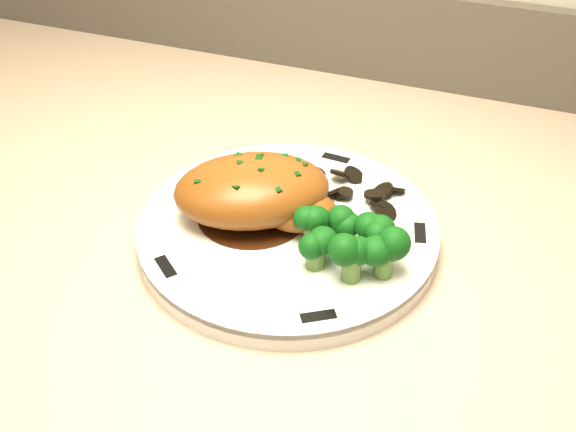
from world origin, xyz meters
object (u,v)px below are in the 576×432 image
(plate, at_px, (288,232))
(chicken_breast, at_px, (257,192))
(broccoli_florets, at_px, (347,241))
(counter, at_px, (21,366))

(plate, distance_m, chicken_breast, 0.05)
(plate, relative_size, chicken_breast, 1.59)
(plate, xyz_separation_m, broccoli_florets, (0.06, -0.03, 0.03))
(chicken_breast, height_order, broccoli_florets, chicken_breast)
(counter, bearing_deg, broccoli_florets, -7.47)
(broccoli_florets, bearing_deg, plate, 156.12)
(chicken_breast, relative_size, broccoli_florets, 1.82)
(chicken_breast, bearing_deg, plate, -32.17)
(chicken_breast, bearing_deg, broccoli_florets, -46.12)
(plate, distance_m, broccoli_florets, 0.08)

